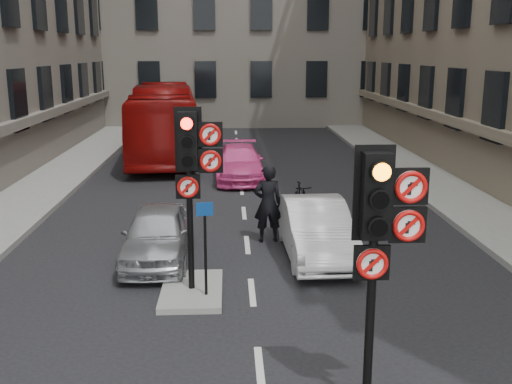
{
  "coord_description": "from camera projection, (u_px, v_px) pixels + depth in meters",
  "views": [
    {
      "loc": [
        -0.44,
        -6.2,
        4.72
      ],
      "look_at": [
        -0.02,
        2.74,
        2.6
      ],
      "focal_mm": 42.0,
      "sensor_mm": 36.0,
      "label": 1
    }
  ],
  "objects": [
    {
      "name": "car_white",
      "position": [
        316.0,
        229.0,
        13.96
      ],
      "size": [
        1.54,
        4.08,
        1.33
      ],
      "primitive_type": "imported",
      "rotation": [
        0.0,
        0.0,
        0.03
      ],
      "color": "silver",
      "rests_on": "ground"
    },
    {
      "name": "motorcyclist",
      "position": [
        268.0,
        204.0,
        14.98
      ],
      "size": [
        0.77,
        0.55,
        1.97
      ],
      "primitive_type": "imported",
      "rotation": [
        0.0,
        0.0,
        3.26
      ],
      "color": "black",
      "rests_on": "ground"
    },
    {
      "name": "centre_island",
      "position": [
        192.0,
        290.0,
        11.93
      ],
      "size": [
        1.2,
        2.0,
        0.12
      ],
      "primitive_type": "cube",
      "color": "gray",
      "rests_on": "ground"
    },
    {
      "name": "signal_far",
      "position": [
        193.0,
        160.0,
        11.31
      ],
      "size": [
        0.91,
        0.4,
        3.58
      ],
      "color": "black",
      "rests_on": "centre_island"
    },
    {
      "name": "car_pink",
      "position": [
        239.0,
        163.0,
        22.38
      ],
      "size": [
        1.81,
        4.33,
        1.25
      ],
      "primitive_type": "imported",
      "rotation": [
        0.0,
        0.0,
        0.01
      ],
      "color": "#E94494",
      "rests_on": "ground"
    },
    {
      "name": "pavement_right",
      "position": [
        468.0,
        200.0,
        19.1
      ],
      "size": [
        3.0,
        50.0,
        0.16
      ],
      "primitive_type": "cube",
      "color": "gray",
      "rests_on": "ground"
    },
    {
      "name": "info_sign",
      "position": [
        205.0,
        236.0,
        11.3
      ],
      "size": [
        0.32,
        0.12,
        1.85
      ],
      "rotation": [
        0.0,
        0.0,
        0.18
      ],
      "color": "black",
      "rests_on": "centre_island"
    },
    {
      "name": "signal_near",
      "position": [
        381.0,
        224.0,
        7.57
      ],
      "size": [
        0.91,
        0.4,
        3.58
      ],
      "color": "black",
      "rests_on": "ground"
    },
    {
      "name": "car_silver",
      "position": [
        157.0,
        234.0,
        13.7
      ],
      "size": [
        1.52,
        3.71,
        1.26
      ],
      "primitive_type": "imported",
      "rotation": [
        0.0,
        0.0,
        0.01
      ],
      "color": "#A0A2A7",
      "rests_on": "ground"
    },
    {
      "name": "motorcycle",
      "position": [
        301.0,
        199.0,
        17.51
      ],
      "size": [
        0.62,
        1.64,
        0.96
      ],
      "primitive_type": "imported",
      "rotation": [
        0.0,
        0.0,
        0.11
      ],
      "color": "black",
      "rests_on": "ground"
    },
    {
      "name": "pavement_left",
      "position": [
        10.0,
        205.0,
        18.46
      ],
      "size": [
        3.0,
        50.0,
        0.16
      ],
      "primitive_type": "cube",
      "color": "gray",
      "rests_on": "ground"
    },
    {
      "name": "bus_red",
      "position": [
        164.0,
        121.0,
        27.18
      ],
      "size": [
        3.65,
        11.74,
        3.22
      ],
      "primitive_type": "imported",
      "rotation": [
        0.0,
        0.0,
        0.08
      ],
      "color": "maroon",
      "rests_on": "ground"
    }
  ]
}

